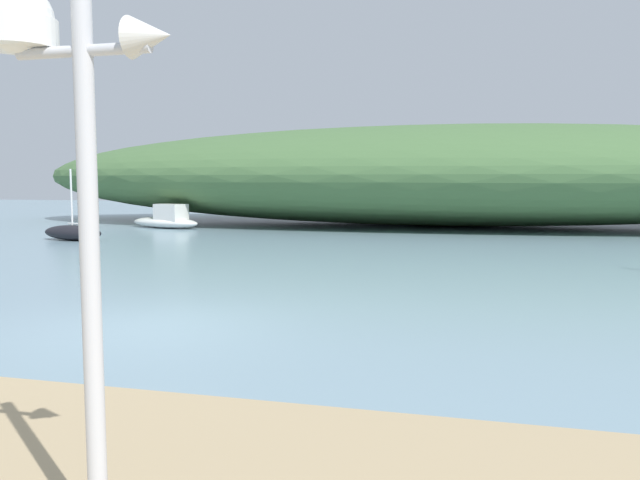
{
  "coord_description": "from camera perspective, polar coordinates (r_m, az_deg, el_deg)",
  "views": [
    {
      "loc": [
        5.39,
        -9.57,
        2.49
      ],
      "look_at": [
        1.7,
        4.88,
        1.08
      ],
      "focal_mm": 35.57,
      "sensor_mm": 36.0,
      "label": 1
    }
  ],
  "objects": [
    {
      "name": "ground_plane",
      "position": [
        11.26,
        -14.81,
        -7.55
      ],
      "size": [
        120.0,
        120.0,
        0.0
      ],
      "primitive_type": "plane",
      "color": "#7A99A8"
    },
    {
      "name": "sailboat_near_shore",
      "position": [
        28.28,
        -21.36,
        0.64
      ],
      "size": [
        3.03,
        1.47,
        2.96
      ],
      "color": "black",
      "rests_on": "ground"
    },
    {
      "name": "mast_structure",
      "position": [
        4.23,
        -23.19,
        12.02
      ],
      "size": [
        1.25,
        0.47,
        3.47
      ],
      "color": "silver",
      "rests_on": "beach_sand"
    },
    {
      "name": "distant_hill",
      "position": [
        35.99,
        10.56,
        5.72
      ],
      "size": [
        48.35,
        15.36,
        5.51
      ],
      "primitive_type": "ellipsoid",
      "color": "#476B3D",
      "rests_on": "ground"
    },
    {
      "name": "motorboat_centre_water",
      "position": [
        34.02,
        -13.61,
        1.8
      ],
      "size": [
        4.53,
        2.48,
        1.27
      ],
      "color": "white",
      "rests_on": "ground"
    }
  ]
}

